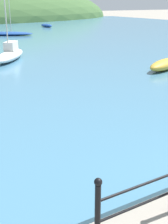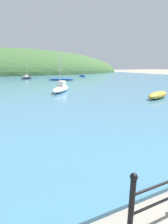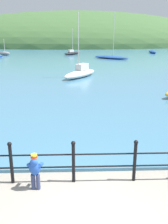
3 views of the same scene
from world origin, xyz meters
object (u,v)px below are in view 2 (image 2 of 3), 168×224
(boat_twin_mast, at_px, (82,76))
(boat_far_left, at_px, (27,78))
(boat_nearest_quay, at_px, (158,95))
(boat_green_fishing, at_px, (61,79))
(boat_red_dinghy, at_px, (61,88))

(boat_twin_mast, distance_m, boat_far_left, 13.69)
(boat_nearest_quay, height_order, boat_far_left, boat_far_left)
(boat_nearest_quay, bearing_deg, boat_green_fishing, 94.36)
(boat_nearest_quay, xyz_separation_m, boat_twin_mast, (6.42, 29.32, -0.06))
(boat_far_left, bearing_deg, boat_nearest_quay, -75.33)
(boat_twin_mast, xyz_separation_m, boat_far_left, (-13.49, -2.31, 0.06))
(boat_twin_mast, height_order, boat_far_left, boat_far_left)
(boat_nearest_quay, distance_m, boat_far_left, 27.92)
(boat_red_dinghy, relative_size, boat_far_left, 1.31)
(boat_twin_mast, bearing_deg, boat_red_dinghy, -119.44)
(boat_far_left, bearing_deg, boat_green_fishing, -46.83)
(boat_nearest_quay, xyz_separation_m, boat_green_fishing, (-1.61, 21.19, -0.06))
(boat_nearest_quay, bearing_deg, boat_far_left, 104.67)
(boat_nearest_quay, relative_size, boat_far_left, 0.81)
(boat_red_dinghy, xyz_separation_m, boat_twin_mast, (12.61, 22.36, -0.15))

